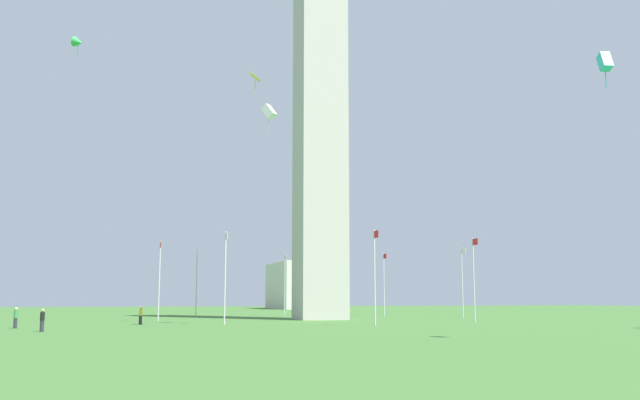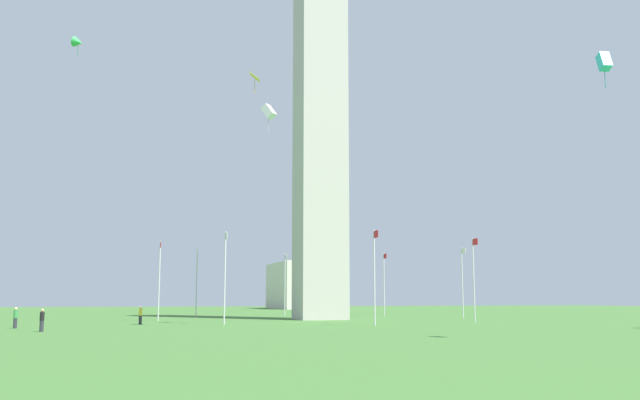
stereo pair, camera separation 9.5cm
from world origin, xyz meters
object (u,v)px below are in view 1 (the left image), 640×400
object	(u,v)px
flagpole_nw	(225,273)
distant_building	(298,286)
flagpole_s	(285,282)
flagpole_sw	(197,280)
flagpole_se	(384,281)
kite_cyan_box	(605,62)
obelisk_monument	(320,111)
person_yellow_shirt	(141,315)
flagpole_w	(159,277)
person_black_shirt	(42,320)
kite_green_delta	(78,42)
kite_yellow_diamond	(255,78)
flagpole_n	(375,273)
kite_white_box	(269,112)
person_green_shirt	(16,318)
flagpole_ne	(474,276)
flagpole_e	(462,279)

from	to	relation	value
flagpole_nw	distant_building	xyz separation A→B (m)	(-91.26, 29.58, 0.56)
flagpole_s	flagpole_sw	size ratio (longest dim) A/B	1.00
flagpole_se	flagpole_s	distance (m)	13.52
flagpole_nw	kite_cyan_box	size ratio (longest dim) A/B	3.99
obelisk_monument	person_yellow_shirt	xyz separation A→B (m)	(9.51, -19.72, -23.20)
flagpole_w	person_black_shirt	xyz separation A→B (m)	(22.13, -9.15, -3.80)
person_black_shirt	kite_green_delta	xyz separation A→B (m)	(-10.72, 0.71, 24.62)
flagpole_nw	kite_yellow_diamond	xyz separation A→B (m)	(8.32, 0.97, 15.84)
flagpole_w	person_black_shirt	size ratio (longest dim) A/B	5.17
flagpole_sw	flagpole_s	bearing A→B (deg)	112.50
flagpole_s	flagpole_n	bearing A→B (deg)	-0.00
kite_green_delta	flagpole_se	bearing A→B (deg)	121.77
flagpole_nw	kite_white_box	world-z (taller)	kite_white_box
flagpole_n	kite_white_box	size ratio (longest dim) A/B	3.17
obelisk_monument	kite_white_box	bearing A→B (deg)	-30.09
flagpole_se	person_green_shirt	distance (m)	50.56
flagpole_n	kite_yellow_diamond	world-z (taller)	kite_yellow_diamond
flagpole_nw	flagpole_ne	bearing A→B (deg)	90.00
person_yellow_shirt	kite_cyan_box	world-z (taller)	kite_cyan_box
kite_green_delta	kite_cyan_box	bearing A→B (deg)	42.32
flagpole_se	flagpole_w	size ratio (longest dim) A/B	1.00
flagpole_e	distant_building	bearing A→B (deg)	-179.57
kite_white_box	flagpole_nw	bearing A→B (deg)	-138.68
flagpole_s	kite_white_box	world-z (taller)	kite_white_box
kite_green_delta	obelisk_monument	bearing A→B (deg)	113.71
flagpole_n	kite_green_delta	xyz separation A→B (m)	(-6.26, -26.12, 20.82)
kite_green_delta	distant_building	world-z (taller)	kite_green_delta
flagpole_e	flagpole_se	distance (m)	13.52
flagpole_n	distant_building	bearing A→B (deg)	169.95
flagpole_sw	distant_building	world-z (taller)	distant_building
kite_white_box	obelisk_monument	bearing A→B (deg)	149.91
kite_white_box	kite_cyan_box	bearing A→B (deg)	25.03
kite_cyan_box	kite_yellow_diamond	bearing A→B (deg)	-146.83
kite_white_box	flagpole_se	bearing A→B (deg)	142.60
person_green_shirt	distant_building	size ratio (longest dim) A/B	0.07
flagpole_s	person_black_shirt	distance (m)	48.15
obelisk_monument	person_yellow_shirt	world-z (taller)	obelisk_monument
flagpole_nw	distant_building	size ratio (longest dim) A/B	0.38
obelisk_monument	flagpole_se	bearing A→B (deg)	134.87
kite_cyan_box	distant_building	xyz separation A→B (m)	(-123.09, 13.24, -10.21)
flagpole_nw	kite_white_box	bearing A→B (deg)	41.32
obelisk_monument	person_black_shirt	xyz separation A→B (m)	(22.19, -26.82, -23.20)
flagpole_s	kite_yellow_diamond	distance (m)	43.18
person_yellow_shirt	flagpole_se	bearing A→B (deg)	16.35
flagpole_s	person_green_shirt	bearing A→B (deg)	-41.65
flagpole_n	flagpole_ne	xyz separation A→B (m)	(-5.18, 12.49, 0.00)
person_black_shirt	distant_building	size ratio (longest dim) A/B	0.07
flagpole_ne	kite_white_box	world-z (taller)	kite_white_box
kite_white_box	flagpole_ne	bearing A→B (deg)	99.30
flagpole_ne	kite_green_delta	xyz separation A→B (m)	(-1.08, -38.61, 20.82)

